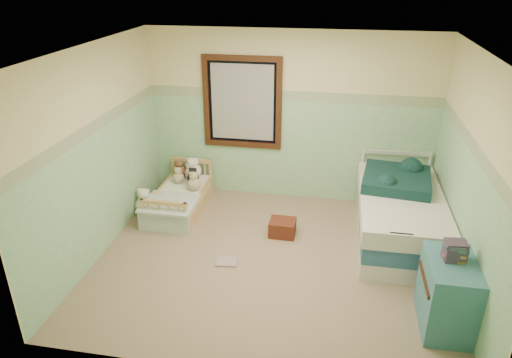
% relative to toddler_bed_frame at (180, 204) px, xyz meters
% --- Properties ---
extents(floor, '(4.20, 3.60, 0.02)m').
position_rel_toddler_bed_frame_xyz_m(floor, '(1.50, -1.05, -0.09)').
color(floor, '#9A8064').
rests_on(floor, ground).
extents(ceiling, '(4.20, 3.60, 0.02)m').
position_rel_toddler_bed_frame_xyz_m(ceiling, '(1.50, -1.05, 2.43)').
color(ceiling, silver).
rests_on(ceiling, wall_back).
extents(wall_back, '(4.20, 0.04, 2.50)m').
position_rel_toddler_bed_frame_xyz_m(wall_back, '(1.50, 0.75, 1.17)').
color(wall_back, beige).
rests_on(wall_back, floor).
extents(wall_front, '(4.20, 0.04, 2.50)m').
position_rel_toddler_bed_frame_xyz_m(wall_front, '(1.50, -2.85, 1.17)').
color(wall_front, beige).
rests_on(wall_front, floor).
extents(wall_left, '(0.04, 3.60, 2.50)m').
position_rel_toddler_bed_frame_xyz_m(wall_left, '(-0.60, -1.05, 1.17)').
color(wall_left, beige).
rests_on(wall_left, floor).
extents(wall_right, '(0.04, 3.60, 2.50)m').
position_rel_toddler_bed_frame_xyz_m(wall_right, '(3.60, -1.05, 1.17)').
color(wall_right, beige).
rests_on(wall_right, floor).
extents(wainscot_mint, '(4.20, 0.01, 1.50)m').
position_rel_toddler_bed_frame_xyz_m(wainscot_mint, '(1.50, 0.74, 0.67)').
color(wainscot_mint, '#74B17C').
rests_on(wainscot_mint, floor).
extents(border_strip, '(4.20, 0.01, 0.15)m').
position_rel_toddler_bed_frame_xyz_m(border_strip, '(1.50, 0.74, 1.49)').
color(border_strip, '#4B6B4A').
rests_on(border_strip, wall_back).
extents(window_frame, '(1.16, 0.06, 1.36)m').
position_rel_toddler_bed_frame_xyz_m(window_frame, '(0.80, 0.71, 1.37)').
color(window_frame, black).
rests_on(window_frame, wall_back).
extents(window_blinds, '(0.92, 0.01, 1.12)m').
position_rel_toddler_bed_frame_xyz_m(window_blinds, '(0.80, 0.72, 1.37)').
color(window_blinds, '#B0B0A8').
rests_on(window_blinds, window_frame).
extents(toddler_bed_frame, '(0.66, 1.32, 0.17)m').
position_rel_toddler_bed_frame_xyz_m(toddler_bed_frame, '(0.00, 0.00, 0.00)').
color(toddler_bed_frame, '#B58047').
rests_on(toddler_bed_frame, floor).
extents(toddler_mattress, '(0.60, 1.26, 0.12)m').
position_rel_toddler_bed_frame_xyz_m(toddler_mattress, '(0.00, 0.00, 0.14)').
color(toddler_mattress, white).
rests_on(toddler_mattress, toddler_bed_frame).
extents(patchwork_quilt, '(0.71, 0.66, 0.03)m').
position_rel_toddler_bed_frame_xyz_m(patchwork_quilt, '(0.00, -0.41, 0.22)').
color(patchwork_quilt, '#90B6D8').
rests_on(patchwork_quilt, toddler_mattress).
extents(plush_bed_brown, '(0.19, 0.19, 0.19)m').
position_rel_toddler_bed_frame_xyz_m(plush_bed_brown, '(-0.15, 0.50, 0.30)').
color(plush_bed_brown, brown).
rests_on(plush_bed_brown, toddler_mattress).
extents(plush_bed_white, '(0.21, 0.21, 0.21)m').
position_rel_toddler_bed_frame_xyz_m(plush_bed_white, '(0.05, 0.50, 0.31)').
color(plush_bed_white, white).
rests_on(plush_bed_white, toddler_mattress).
extents(plush_bed_tan, '(0.17, 0.17, 0.17)m').
position_rel_toddler_bed_frame_xyz_m(plush_bed_tan, '(-0.10, 0.28, 0.29)').
color(plush_bed_tan, tan).
rests_on(plush_bed_tan, toddler_mattress).
extents(plush_bed_dark, '(0.18, 0.18, 0.18)m').
position_rel_toddler_bed_frame_xyz_m(plush_bed_dark, '(0.13, 0.28, 0.29)').
color(plush_bed_dark, black).
rests_on(plush_bed_dark, toddler_mattress).
extents(plush_floor_cream, '(0.27, 0.27, 0.27)m').
position_rel_toddler_bed_frame_xyz_m(plush_floor_cream, '(-0.45, -0.22, 0.05)').
color(plush_floor_cream, '#F2E7CC').
rests_on(plush_floor_cream, floor).
extents(plush_floor_tan, '(0.23, 0.23, 0.23)m').
position_rel_toddler_bed_frame_xyz_m(plush_floor_tan, '(-0.27, -0.17, 0.03)').
color(plush_floor_tan, tan).
rests_on(plush_floor_tan, floor).
extents(twin_bed_frame, '(0.99, 1.97, 0.22)m').
position_rel_toddler_bed_frame_xyz_m(twin_bed_frame, '(3.05, -0.31, 0.03)').
color(twin_bed_frame, silver).
rests_on(twin_bed_frame, floor).
extents(twin_boxspring, '(0.99, 1.97, 0.22)m').
position_rel_toddler_bed_frame_xyz_m(twin_boxspring, '(3.05, -0.31, 0.25)').
color(twin_boxspring, navy).
rests_on(twin_boxspring, twin_bed_frame).
extents(twin_mattress, '(1.03, 2.01, 0.22)m').
position_rel_toddler_bed_frame_xyz_m(twin_mattress, '(3.05, -0.31, 0.47)').
color(twin_mattress, white).
rests_on(twin_mattress, twin_boxspring).
extents(teal_blanket, '(0.94, 0.98, 0.14)m').
position_rel_toddler_bed_frame_xyz_m(teal_blanket, '(3.00, -0.01, 0.65)').
color(teal_blanket, black).
rests_on(teal_blanket, twin_mattress).
extents(dresser, '(0.46, 0.74, 0.74)m').
position_rel_toddler_bed_frame_xyz_m(dresser, '(3.36, -1.86, 0.28)').
color(dresser, teal).
rests_on(dresser, floor).
extents(book_stack, '(0.21, 0.17, 0.20)m').
position_rel_toddler_bed_frame_xyz_m(book_stack, '(3.36, -1.81, 0.75)').
color(book_stack, '#4F2C25').
rests_on(book_stack, dresser).
extents(red_pillow, '(0.34, 0.30, 0.21)m').
position_rel_toddler_bed_frame_xyz_m(red_pillow, '(1.57, -0.45, 0.02)').
color(red_pillow, maroon).
rests_on(red_pillow, floor).
extents(floor_book, '(0.27, 0.22, 0.02)m').
position_rel_toddler_bed_frame_xyz_m(floor_book, '(0.99, -1.21, -0.07)').
color(floor_book, '#D18937').
rests_on(floor_book, floor).
extents(extra_plush_0, '(0.20, 0.20, 0.20)m').
position_rel_toddler_bed_frame_xyz_m(extra_plush_0, '(0.21, 0.08, 0.30)').
color(extra_plush_0, tan).
rests_on(extra_plush_0, toddler_mattress).
extents(extra_plush_1, '(0.21, 0.21, 0.21)m').
position_rel_toddler_bed_frame_xyz_m(extra_plush_1, '(0.07, 0.53, 0.31)').
color(extra_plush_1, white).
rests_on(extra_plush_1, toddler_mattress).
extents(extra_plush_2, '(0.16, 0.16, 0.16)m').
position_rel_toddler_bed_frame_xyz_m(extra_plush_2, '(0.01, 0.47, 0.29)').
color(extra_plush_2, tan).
rests_on(extra_plush_2, toddler_mattress).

